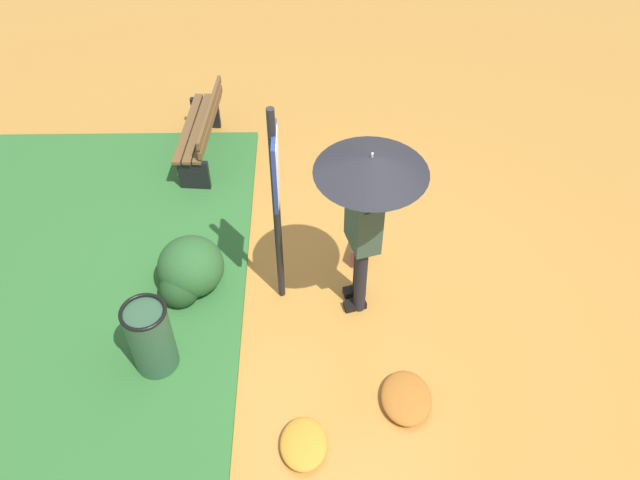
{
  "coord_description": "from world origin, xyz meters",
  "views": [
    {
      "loc": [
        4.01,
        -0.23,
        5.33
      ],
      "look_at": [
        -0.3,
        -0.17,
        0.85
      ],
      "focal_mm": 37.11,
      "sensor_mm": 36.0,
      "label": 1
    }
  ],
  "objects_px": {
    "person_with_umbrella": "(368,193)",
    "trash_bin": "(151,339)",
    "park_bench": "(202,131)",
    "handbag": "(360,251)",
    "info_sign_post": "(276,190)"
  },
  "relations": [
    {
      "from": "person_with_umbrella",
      "to": "trash_bin",
      "type": "distance_m",
      "value": 2.35
    },
    {
      "from": "park_bench",
      "to": "trash_bin",
      "type": "distance_m",
      "value": 3.12
    },
    {
      "from": "person_with_umbrella",
      "to": "handbag",
      "type": "bearing_deg",
      "value": 176.63
    },
    {
      "from": "info_sign_post",
      "to": "park_bench",
      "type": "height_order",
      "value": "info_sign_post"
    },
    {
      "from": "trash_bin",
      "to": "handbag",
      "type": "bearing_deg",
      "value": 123.82
    },
    {
      "from": "person_with_umbrella",
      "to": "info_sign_post",
      "type": "bearing_deg",
      "value": -102.86
    },
    {
      "from": "info_sign_post",
      "to": "trash_bin",
      "type": "height_order",
      "value": "info_sign_post"
    },
    {
      "from": "person_with_umbrella",
      "to": "handbag",
      "type": "xyz_separation_m",
      "value": [
        -0.65,
        0.04,
        -1.42
      ]
    },
    {
      "from": "person_with_umbrella",
      "to": "trash_bin",
      "type": "height_order",
      "value": "person_with_umbrella"
    },
    {
      "from": "info_sign_post",
      "to": "park_bench",
      "type": "distance_m",
      "value": 2.7
    },
    {
      "from": "info_sign_post",
      "to": "trash_bin",
      "type": "xyz_separation_m",
      "value": [
        0.85,
        -1.15,
        -1.03
      ]
    },
    {
      "from": "info_sign_post",
      "to": "handbag",
      "type": "distance_m",
      "value": 1.63
    },
    {
      "from": "person_with_umbrella",
      "to": "park_bench",
      "type": "xyz_separation_m",
      "value": [
        -2.44,
        -1.83,
        -1.15
      ]
    },
    {
      "from": "person_with_umbrella",
      "to": "handbag",
      "type": "distance_m",
      "value": 1.57
    },
    {
      "from": "park_bench",
      "to": "handbag",
      "type": "bearing_deg",
      "value": 46.18
    }
  ]
}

